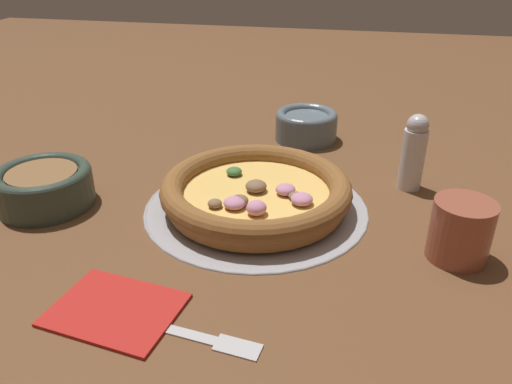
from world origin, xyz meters
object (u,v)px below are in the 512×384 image
(napkin, at_px, (115,308))
(pepper_shaker, at_px, (414,152))
(pizza, at_px, (256,191))
(pizza_tray, at_px, (256,206))
(fork, at_px, (187,333))
(bowl_far, at_px, (44,185))
(bowl_near, at_px, (306,124))
(drinking_cup, at_px, (461,230))

(napkin, bearing_deg, pepper_shaker, -130.79)
(pizza, bearing_deg, pizza_tray, -62.15)
(pizza, xyz_separation_m, fork, (0.01, 0.26, -0.03))
(bowl_far, relative_size, pepper_shaker, 1.15)
(pizza_tray, xyz_separation_m, napkin, (0.10, 0.25, 0.00))
(pizza_tray, bearing_deg, napkin, 68.77)
(pizza, bearing_deg, bowl_near, -96.90)
(drinking_cup, bearing_deg, pizza, -13.85)
(drinking_cup, relative_size, napkin, 0.53)
(napkin, relative_size, fork, 0.80)
(pizza_tray, distance_m, pizza, 0.02)
(fork, bearing_deg, napkin, 175.72)
(bowl_near, xyz_separation_m, drinking_cup, (-0.23, 0.35, 0.01))
(pizza_tray, bearing_deg, bowl_far, 10.45)
(pizza, relative_size, napkin, 1.90)
(pizza_tray, height_order, drinking_cup, drinking_cup)
(bowl_near, distance_m, fork, 0.55)
(pizza_tray, distance_m, napkin, 0.26)
(bowl_near, xyz_separation_m, pepper_shaker, (-0.18, 0.17, 0.03))
(bowl_far, xyz_separation_m, pepper_shaker, (-0.51, -0.17, 0.03))
(drinking_cup, height_order, pepper_shaker, pepper_shaker)
(pizza, height_order, bowl_far, bowl_far)
(pizza_tray, height_order, napkin, same)
(pizza, height_order, napkin, pizza)
(pizza, height_order, bowl_near, bowl_near)
(bowl_near, xyz_separation_m, napkin, (0.13, 0.53, -0.03))
(pizza, xyz_separation_m, drinking_cup, (-0.26, 0.06, 0.01))
(pizza, height_order, fork, pizza)
(pizza_tray, relative_size, bowl_near, 2.76)
(pizza, xyz_separation_m, bowl_near, (-0.03, -0.28, 0.00))
(bowl_far, xyz_separation_m, fork, (-0.29, 0.21, -0.03))
(pepper_shaker, bearing_deg, pizza, 28.23)
(pizza_tray, distance_m, pepper_shaker, 0.25)
(napkin, relative_size, pepper_shaker, 1.20)
(pizza, xyz_separation_m, bowl_far, (0.30, 0.05, 0.00))
(napkin, bearing_deg, bowl_far, -43.38)
(pizza, relative_size, fork, 1.53)
(pizza_tray, xyz_separation_m, drinking_cup, (-0.26, 0.07, 0.03))
(bowl_near, bearing_deg, bowl_far, 45.33)
(drinking_cup, xyz_separation_m, fork, (0.27, 0.20, -0.04))
(bowl_near, distance_m, pepper_shaker, 0.25)
(napkin, bearing_deg, bowl_near, -103.85)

